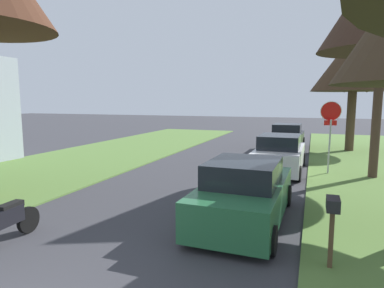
{
  "coord_description": "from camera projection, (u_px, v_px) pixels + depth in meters",
  "views": [
    {
      "loc": [
        3.71,
        -1.74,
        2.99
      ],
      "look_at": [
        0.34,
        7.46,
        1.71
      ],
      "focal_mm": 30.97,
      "sensor_mm": 36.0,
      "label": 1
    }
  ],
  "objects": [
    {
      "name": "stop_sign_far",
      "position": [
        330.0,
        122.0,
        13.27
      ],
      "size": [
        0.82,
        0.66,
        2.93
      ],
      "color": "#9EA0A5",
      "rests_on": "grass_verge_right"
    },
    {
      "name": "street_tree_right_far",
      "position": [
        354.0,
        62.0,
        19.06
      ],
      "size": [
        4.71,
        4.71,
        6.9
      ],
      "color": "#4C3A29",
      "rests_on": "grass_verge_right"
    },
    {
      "name": "parked_sedan_green",
      "position": [
        245.0,
        193.0,
        8.16
      ],
      "size": [
        2.01,
        4.43,
        1.57
      ],
      "color": "#28663D",
      "rests_on": "ground"
    },
    {
      "name": "parked_sedan_white",
      "position": [
        280.0,
        154.0,
        14.04
      ],
      "size": [
        2.01,
        4.43,
        1.57
      ],
      "color": "white",
      "rests_on": "ground"
    },
    {
      "name": "parked_sedan_black",
      "position": [
        287.0,
        137.0,
        20.61
      ],
      "size": [
        2.01,
        4.43,
        1.57
      ],
      "color": "black",
      "rests_on": "ground"
    },
    {
      "name": "parked_motorcycle",
      "position": [
        2.0,
        223.0,
        6.83
      ],
      "size": [
        0.6,
        2.05,
        0.97
      ],
      "color": "black",
      "rests_on": "ground"
    },
    {
      "name": "curbside_mailbox",
      "position": [
        333.0,
        213.0,
        5.76
      ],
      "size": [
        0.22,
        0.44,
        1.27
      ],
      "color": "brown",
      "rests_on": "grass_verge_right"
    }
  ]
}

